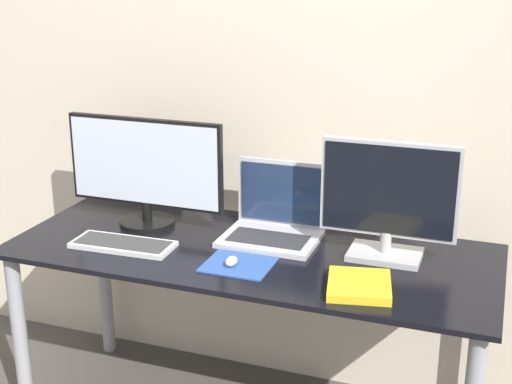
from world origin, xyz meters
TOP-DOWN VIEW (x-y plane):
  - wall_back at (0.00, 0.75)m, footprint 7.00×0.05m
  - desk at (0.00, 0.34)m, footprint 1.66×0.68m
  - monitor_left at (-0.44, 0.43)m, footprint 0.61×0.20m
  - monitor_right at (0.45, 0.43)m, footprint 0.45×0.17m
  - laptop at (0.04, 0.48)m, footprint 0.33×0.26m
  - keyboard at (-0.42, 0.21)m, footprint 0.36×0.15m
  - mousepad at (0.01, 0.20)m, footprint 0.22×0.19m
  - mouse at (-0.01, 0.18)m, footprint 0.04×0.06m
  - book at (0.42, 0.16)m, footprint 0.23×0.24m

SIDE VIEW (x-z plane):
  - desk at x=0.00m, z-range 0.25..0.95m
  - mousepad at x=0.01m, z-range 0.70..0.71m
  - keyboard at x=-0.42m, z-range 0.70..0.72m
  - book at x=0.42m, z-range 0.70..0.73m
  - mouse at x=-0.01m, z-range 0.71..0.74m
  - laptop at x=0.04m, z-range 0.64..0.90m
  - monitor_right at x=0.45m, z-range 0.71..1.10m
  - monitor_left at x=-0.44m, z-range 0.71..1.12m
  - wall_back at x=0.00m, z-range 0.00..2.50m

